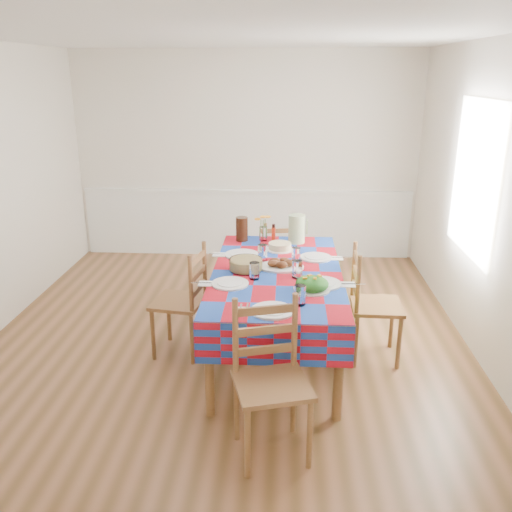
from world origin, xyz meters
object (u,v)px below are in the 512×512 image
Objects in this scene: tea_pitcher at (242,229)px; chair_far at (279,260)px; chair_left at (183,302)px; meat_platter at (281,264)px; dining_table at (277,280)px; chair_near at (270,381)px; green_pitcher at (297,229)px; chair_right at (371,305)px.

tea_pitcher is 0.27× the size of chair_far.
tea_pitcher is 1.07m from chair_left.
dining_table is at bearing -112.17° from meat_platter.
chair_near is at bearing -91.80° from meat_platter.
chair_near is 1.17× the size of chair_far.
meat_platter is 1.29m from chair_far.
meat_platter is at bearing -101.07° from green_pitcher.
chair_near is 1.04× the size of chair_right.
tea_pitcher is at bearing 113.40° from dining_table.
chair_far is at bearing 89.74° from dining_table.
meat_platter is at bearing 104.72° from chair_left.
chair_left reaches higher than meat_platter.
green_pitcher is 0.28× the size of chair_left.
chair_left is at bearing -117.47° from tea_pitcher.
meat_platter is at bearing -62.89° from tea_pitcher.
meat_platter is at bearing 83.00° from chair_far.
chair_far is at bearing 33.11° from chair_right.
chair_far is 1.55m from chair_left.
dining_table is 8.53× the size of tea_pitcher.
green_pitcher is at bearing 39.01° from chair_right.
chair_far is (0.02, 2.60, -0.07)m from chair_near.
chair_near is at bearing -90.57° from dining_table.
tea_pitcher is (-0.40, 0.78, 0.09)m from meat_platter.
chair_left is at bearing 106.62° from chair_near.
chair_near is at bearing 41.36° from chair_left.
dining_table is 7.32× the size of green_pitcher.
tea_pitcher is at bearing 161.79° from chair_left.
meat_platter is 0.38× the size of chair_near.
dining_table is 1.31m from chair_near.
meat_platter is 0.77m from green_pitcher.
dining_table is 2.28× the size of chair_far.
meat_platter is 0.44× the size of chair_far.
green_pitcher is at bearing 101.66° from chair_far.
green_pitcher is at bearing 77.88° from dining_table.
chair_right reaches higher than chair_far.
tea_pitcher reaches higher than chair_left.
dining_table is at bearing 99.78° from chair_left.
dining_table is 0.87m from green_pitcher.
green_pitcher is 0.55m from tea_pitcher.
chair_far is (-0.17, 0.48, -0.50)m from green_pitcher.
chair_far is (-0.02, 1.23, -0.39)m from meat_platter.
meat_platter is 1.66× the size of tea_pitcher.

